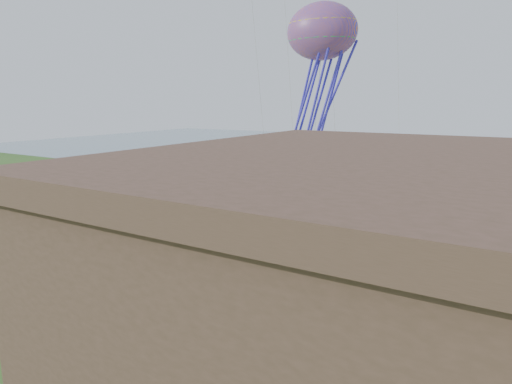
% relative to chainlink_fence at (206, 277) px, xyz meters
% --- Properties ---
extents(ground, '(160.00, 160.00, 0.00)m').
position_rel_chainlink_fence_xyz_m(ground, '(0.00, -6.00, -0.55)').
color(ground, '#2A501B').
rests_on(ground, ground).
extents(sand_beach, '(72.00, 20.00, 0.02)m').
position_rel_chainlink_fence_xyz_m(sand_beach, '(0.00, 16.00, -0.55)').
color(sand_beach, tan).
rests_on(sand_beach, ground).
extents(ocean, '(160.00, 68.00, 0.02)m').
position_rel_chainlink_fence_xyz_m(ocean, '(0.00, 60.00, -0.55)').
color(ocean, slate).
rests_on(ocean, ground).
extents(chainlink_fence, '(36.20, 0.20, 1.25)m').
position_rel_chainlink_fence_xyz_m(chainlink_fence, '(0.00, 0.00, 0.00)').
color(chainlink_fence, '#483528').
rests_on(chainlink_fence, ground).
extents(octopus_kite, '(4.10, 3.19, 7.68)m').
position_rel_chainlink_fence_xyz_m(octopus_kite, '(1.74, 8.15, 9.42)').
color(octopus_kite, orange).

